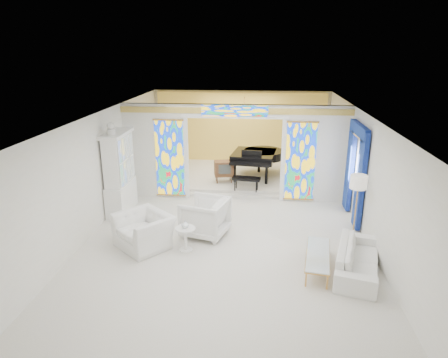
# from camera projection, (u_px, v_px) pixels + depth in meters

# --- Properties ---
(floor) EXTENTS (12.00, 12.00, 0.00)m
(floor) POSITION_uv_depth(u_px,v_px,m) (229.00, 224.00, 10.98)
(floor) COLOR silver
(floor) RESTS_ON ground
(ceiling) EXTENTS (7.00, 12.00, 0.02)m
(ceiling) POSITION_uv_depth(u_px,v_px,m) (230.00, 115.00, 10.04)
(ceiling) COLOR white
(ceiling) RESTS_ON wall_back
(wall_back) EXTENTS (7.00, 0.02, 3.00)m
(wall_back) POSITION_uv_depth(u_px,v_px,m) (241.00, 128.00, 16.19)
(wall_back) COLOR white
(wall_back) RESTS_ON floor
(wall_front) EXTENTS (7.00, 0.02, 3.00)m
(wall_front) POSITION_uv_depth(u_px,v_px,m) (191.00, 318.00, 4.84)
(wall_front) COLOR white
(wall_front) RESTS_ON floor
(wall_left) EXTENTS (0.02, 12.00, 3.00)m
(wall_left) POSITION_uv_depth(u_px,v_px,m) (101.00, 168.00, 10.82)
(wall_left) COLOR white
(wall_left) RESTS_ON floor
(wall_right) EXTENTS (0.02, 12.00, 3.00)m
(wall_right) POSITION_uv_depth(u_px,v_px,m) (366.00, 176.00, 10.21)
(wall_right) COLOR white
(wall_right) RESTS_ON floor
(partition_wall) EXTENTS (7.00, 0.22, 3.00)m
(partition_wall) POSITION_uv_depth(u_px,v_px,m) (234.00, 148.00, 12.35)
(partition_wall) COLOR white
(partition_wall) RESTS_ON floor
(stained_glass_left) EXTENTS (0.90, 0.04, 2.40)m
(stained_glass_left) POSITION_uv_depth(u_px,v_px,m) (170.00, 158.00, 12.54)
(stained_glass_left) COLOR gold
(stained_glass_left) RESTS_ON partition_wall
(stained_glass_right) EXTENTS (0.90, 0.04, 2.40)m
(stained_glass_right) POSITION_uv_depth(u_px,v_px,m) (300.00, 162.00, 12.19)
(stained_glass_right) COLOR gold
(stained_glass_right) RESTS_ON partition_wall
(stained_glass_transom) EXTENTS (2.00, 0.04, 0.34)m
(stained_glass_transom) POSITION_uv_depth(u_px,v_px,m) (235.00, 111.00, 11.89)
(stained_glass_transom) COLOR gold
(stained_glass_transom) RESTS_ON partition_wall
(alcove_platform) EXTENTS (6.80, 3.80, 0.18)m
(alcove_platform) POSITION_uv_depth(u_px,v_px,m) (238.00, 175.00, 14.83)
(alcove_platform) COLOR silver
(alcove_platform) RESTS_ON floor
(gold_curtain_back) EXTENTS (6.70, 0.10, 2.90)m
(gold_curtain_back) POSITION_uv_depth(u_px,v_px,m) (241.00, 129.00, 16.07)
(gold_curtain_back) COLOR #E8BE50
(gold_curtain_back) RESTS_ON wall_back
(chandelier) EXTENTS (0.48, 0.48, 0.30)m
(chandelier) POSITION_uv_depth(u_px,v_px,m) (244.00, 110.00, 13.95)
(chandelier) COLOR #C18C43
(chandelier) RESTS_ON ceiling
(blue_drapes) EXTENTS (0.14, 1.85, 2.65)m
(blue_drapes) POSITION_uv_depth(u_px,v_px,m) (356.00, 165.00, 10.86)
(blue_drapes) COLOR navy
(blue_drapes) RESTS_ON wall_right
(china_cabinet) EXTENTS (0.56, 1.46, 2.72)m
(china_cabinet) POSITION_uv_depth(u_px,v_px,m) (120.00, 174.00, 11.46)
(china_cabinet) COLOR white
(china_cabinet) RESTS_ON floor
(armchair_left) EXTENTS (1.67, 1.66, 0.82)m
(armchair_left) POSITION_uv_depth(u_px,v_px,m) (144.00, 231.00, 9.64)
(armchair_left) COLOR white
(armchair_left) RESTS_ON floor
(armchair_right) EXTENTS (1.33, 1.31, 0.99)m
(armchair_right) POSITION_uv_depth(u_px,v_px,m) (205.00, 217.00, 10.20)
(armchair_right) COLOR white
(armchair_right) RESTS_ON floor
(sofa) EXTENTS (1.35, 2.25, 0.62)m
(sofa) POSITION_uv_depth(u_px,v_px,m) (358.00, 259.00, 8.56)
(sofa) COLOR white
(sofa) RESTS_ON floor
(side_table) EXTENTS (0.48, 0.48, 0.59)m
(side_table) POSITION_uv_depth(u_px,v_px,m) (185.00, 236.00, 9.43)
(side_table) COLOR white
(side_table) RESTS_ON floor
(vase) EXTENTS (0.18, 0.18, 0.18)m
(vase) POSITION_uv_depth(u_px,v_px,m) (185.00, 224.00, 9.34)
(vase) COLOR silver
(vase) RESTS_ON side_table
(coffee_table) EXTENTS (0.75, 1.69, 0.37)m
(coffee_table) POSITION_uv_depth(u_px,v_px,m) (318.00, 255.00, 8.67)
(coffee_table) COLOR white
(coffee_table) RESTS_ON floor
(floor_lamp) EXTENTS (0.54, 0.54, 1.69)m
(floor_lamp) POSITION_uv_depth(u_px,v_px,m) (358.00, 185.00, 9.68)
(floor_lamp) COLOR #C18C43
(floor_lamp) RESTS_ON floor
(grand_piano) EXTENTS (2.00, 2.85, 1.11)m
(grand_piano) POSITION_uv_depth(u_px,v_px,m) (258.00, 156.00, 14.25)
(grand_piano) COLOR black
(grand_piano) RESTS_ON alcove_platform
(tv_console) EXTENTS (0.72, 0.56, 0.74)m
(tv_console) POSITION_uv_depth(u_px,v_px,m) (224.00, 168.00, 13.70)
(tv_console) COLOR brown
(tv_console) RESTS_ON alcove_platform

